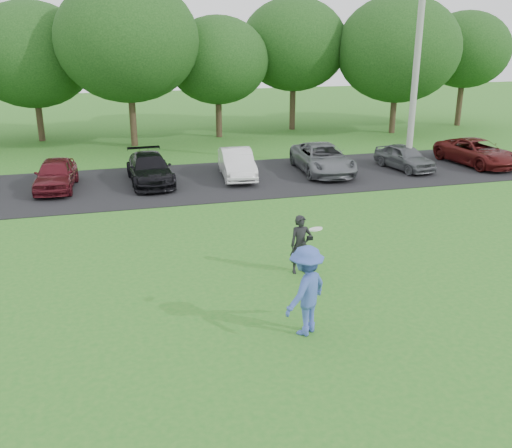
{
  "coord_description": "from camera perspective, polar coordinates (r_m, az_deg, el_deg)",
  "views": [
    {
      "loc": [
        -3.61,
        -9.92,
        6.09
      ],
      "look_at": [
        0.0,
        3.5,
        1.3
      ],
      "focal_mm": 40.0,
      "sensor_mm": 36.0,
      "label": 1
    }
  ],
  "objects": [
    {
      "name": "utility_pole",
      "position": [
        26.13,
        15.86,
        16.26
      ],
      "size": [
        0.28,
        0.28,
        10.29
      ],
      "primitive_type": "cylinder",
      "color": "#9D9D98",
      "rests_on": "ground"
    },
    {
      "name": "frisbee_player",
      "position": [
        11.86,
        5.01,
        -6.63
      ],
      "size": [
        1.43,
        1.34,
        2.33
      ],
      "color": "#3E57B0",
      "rests_on": "ground"
    },
    {
      "name": "parked_cars",
      "position": [
        24.24,
        -1.56,
        5.96
      ],
      "size": [
        28.27,
        5.0,
        1.24
      ],
      "color": "white",
      "rests_on": "parking_lot"
    },
    {
      "name": "camera_bystander",
      "position": [
        14.8,
        4.49,
        -2.06
      ],
      "size": [
        0.58,
        0.43,
        1.57
      ],
      "color": "black",
      "rests_on": "ground"
    },
    {
      "name": "parking_lot",
      "position": [
        23.99,
        -5.93,
        4.25
      ],
      "size": [
        32.0,
        6.5,
        0.03
      ],
      "primitive_type": "cube",
      "color": "black",
      "rests_on": "ground"
    },
    {
      "name": "tree_row",
      "position": [
        33.1,
        -6.43,
        16.86
      ],
      "size": [
        42.39,
        9.85,
        8.64
      ],
      "color": "#38281C",
      "rests_on": "ground"
    },
    {
      "name": "ground",
      "position": [
        12.19,
        4.36,
        -11.02
      ],
      "size": [
        100.0,
        100.0,
        0.0
      ],
      "primitive_type": "plane",
      "color": "#266F1F",
      "rests_on": "ground"
    }
  ]
}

